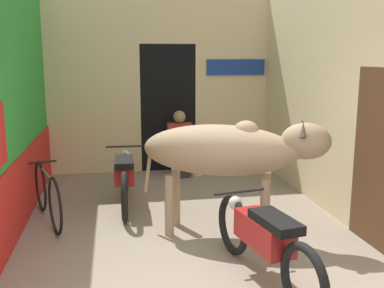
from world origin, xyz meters
The scene contains 9 objects.
wall_left_shopfront centered at (-2.16, 2.39, 1.60)m, with size 0.25×4.81×3.31m.
wall_back_with_doorway centered at (0.07, 5.09, 1.46)m, with size 4.15×0.93×3.31m.
wall_right_with_door centered at (2.16, 2.35, 1.63)m, with size 0.22×4.81×3.31m.
cow centered at (0.48, 1.49, 1.05)m, with size 2.26×1.28×1.47m.
motorcycle_near centered at (0.52, 0.29, 0.44)m, with size 0.61×2.00×0.77m.
motorcycle_far centered at (-0.74, 2.87, 0.45)m, with size 0.58×2.08×0.79m.
bicycle centered at (-1.77, 2.35, 0.37)m, with size 0.62×1.64×0.74m.
shopkeeper_seated centered at (0.30, 4.34, 0.63)m, with size 0.44×0.34×1.21m.
plastic_stool centered at (0.61, 4.33, 0.21)m, with size 0.32×0.32×0.40m.
Camera 1 is at (-0.87, -3.60, 2.17)m, focal length 42.00 mm.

